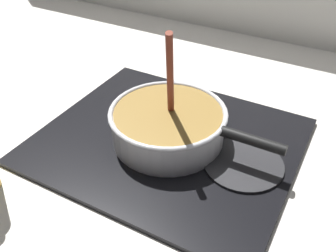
% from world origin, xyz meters
% --- Properties ---
extents(ground, '(2.40, 1.60, 0.04)m').
position_xyz_m(ground, '(0.00, 0.00, -0.02)').
color(ground, beige).
extents(hob_plate, '(0.56, 0.48, 0.01)m').
position_xyz_m(hob_plate, '(-0.02, 0.10, 0.01)').
color(hob_plate, black).
rests_on(hob_plate, ground).
extents(burner_ring, '(0.19, 0.19, 0.01)m').
position_xyz_m(burner_ring, '(-0.02, 0.10, 0.02)').
color(burner_ring, '#592D0C').
rests_on(burner_ring, hob_plate).
extents(spare_burner, '(0.17, 0.17, 0.01)m').
position_xyz_m(spare_burner, '(0.16, 0.10, 0.01)').
color(spare_burner, '#262628').
rests_on(spare_burner, hob_plate).
extents(cooking_pan, '(0.38, 0.26, 0.28)m').
position_xyz_m(cooking_pan, '(-0.02, 0.10, 0.05)').
color(cooking_pan, silver).
rests_on(cooking_pan, hob_plate).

